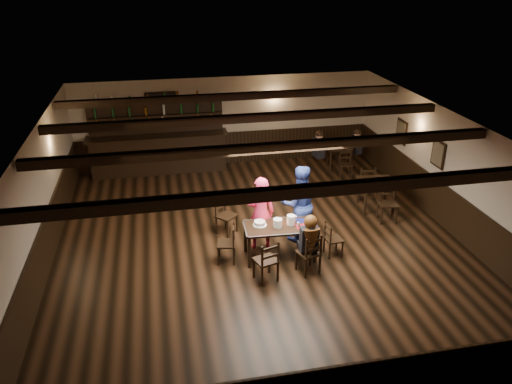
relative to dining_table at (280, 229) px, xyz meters
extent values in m
plane|color=black|center=(-0.30, 0.72, -0.67)|extent=(10.00, 10.00, 0.00)
cube|color=#BAAD9A|center=(-0.30, 5.72, 0.68)|extent=(9.00, 0.02, 2.70)
cube|color=#BAAD9A|center=(-0.30, -4.28, 0.68)|extent=(9.00, 0.02, 2.70)
cube|color=#BAAD9A|center=(-4.80, 0.72, 0.68)|extent=(0.02, 10.00, 2.70)
cube|color=#BAAD9A|center=(4.20, 0.72, 0.68)|extent=(0.02, 10.00, 2.70)
cube|color=silver|center=(-0.30, 0.72, 2.03)|extent=(9.00, 10.00, 0.02)
cube|color=black|center=(-0.30, 5.69, -0.17)|extent=(9.00, 0.04, 1.00)
cube|color=black|center=(-4.77, 0.72, -0.17)|extent=(0.04, 10.00, 1.00)
cube|color=black|center=(4.17, 0.72, -0.17)|extent=(0.04, 10.00, 1.00)
cube|color=black|center=(-2.20, 5.69, 1.18)|extent=(0.90, 0.03, 1.00)
cube|color=black|center=(-2.20, 5.67, 1.18)|extent=(0.80, 0.02, 0.90)
cube|color=black|center=(4.17, 1.22, 0.93)|extent=(0.03, 0.55, 0.65)
cube|color=#72664C|center=(4.15, 1.22, 0.93)|extent=(0.02, 0.45, 0.55)
cube|color=black|center=(4.17, 3.12, 0.88)|extent=(0.03, 0.55, 0.65)
cube|color=#72664C|center=(4.15, 3.12, 0.88)|extent=(0.02, 0.45, 0.55)
cube|color=black|center=(-0.30, -2.28, 1.93)|extent=(8.90, 0.18, 0.18)
cube|color=black|center=(-0.30, -0.28, 1.93)|extent=(8.90, 0.18, 0.18)
cube|color=black|center=(-0.30, 1.72, 1.93)|extent=(8.90, 0.18, 0.18)
cube|color=black|center=(-0.30, 3.72, 1.93)|extent=(8.90, 0.18, 0.18)
cube|color=black|center=(-0.71, -0.28, -0.31)|extent=(0.06, 0.06, 0.71)
cube|color=black|center=(-0.68, 0.36, -0.31)|extent=(0.06, 0.06, 0.71)
cube|color=black|center=(0.68, -0.36, -0.31)|extent=(0.06, 0.06, 0.71)
cube|color=black|center=(0.71, 0.28, -0.31)|extent=(0.06, 0.06, 0.71)
cube|color=black|center=(0.00, 0.00, 0.06)|extent=(1.55, 0.84, 0.04)
cube|color=#A5A8AD|center=(0.02, 0.36, 0.06)|extent=(1.51, 0.11, 0.04)
cube|color=#A5A8AD|center=(-0.02, -0.36, 0.06)|extent=(1.51, 0.11, 0.04)
cube|color=#A5A8AD|center=(0.74, -0.04, 0.06)|extent=(0.07, 0.76, 0.04)
cube|color=#A5A8AD|center=(-0.74, 0.04, 0.06)|extent=(0.07, 0.76, 0.04)
cube|color=black|center=(-0.35, -0.55, -0.45)|extent=(0.04, 0.04, 0.43)
cube|color=black|center=(-0.25, -0.87, -0.45)|extent=(0.04, 0.04, 0.43)
cube|color=black|center=(-0.69, -0.66, -0.45)|extent=(0.04, 0.04, 0.43)
cube|color=black|center=(-0.59, -0.98, -0.45)|extent=(0.04, 0.04, 0.43)
cube|color=black|center=(-0.47, -0.76, -0.22)|extent=(0.51, 0.50, 0.04)
cube|color=black|center=(-0.42, -0.92, 0.00)|extent=(0.41, 0.16, 0.45)
cube|color=black|center=(-0.42, -0.92, -0.04)|extent=(0.35, 0.13, 0.05)
cube|color=black|center=(-0.42, -0.92, 0.14)|extent=(0.35, 0.13, 0.05)
cube|color=black|center=(0.55, -0.45, -0.46)|extent=(0.04, 0.04, 0.42)
cube|color=black|center=(0.65, -0.76, -0.46)|extent=(0.04, 0.04, 0.42)
cube|color=black|center=(0.21, -0.55, -0.46)|extent=(0.04, 0.04, 0.42)
cube|color=black|center=(0.31, -0.87, -0.46)|extent=(0.04, 0.04, 0.42)
cube|color=black|center=(0.43, -0.66, -0.23)|extent=(0.51, 0.50, 0.04)
cube|color=black|center=(0.48, -0.82, -0.01)|extent=(0.40, 0.16, 0.44)
cube|color=black|center=(0.48, -0.82, -0.05)|extent=(0.34, 0.13, 0.05)
cube|color=black|center=(0.48, -0.82, 0.12)|extent=(0.34, 0.13, 0.05)
cube|color=black|center=(-1.26, 0.26, -0.47)|extent=(0.04, 0.04, 0.40)
cube|color=black|center=(-0.95, 0.20, -0.47)|extent=(0.04, 0.04, 0.40)
cube|color=black|center=(-1.32, -0.07, -0.47)|extent=(0.04, 0.04, 0.40)
cube|color=black|center=(-1.01, -0.13, -0.47)|extent=(0.04, 0.04, 0.40)
cube|color=black|center=(-1.14, 0.07, -0.25)|extent=(0.44, 0.45, 0.04)
cube|color=black|center=(-0.98, 0.04, -0.04)|extent=(0.11, 0.39, 0.42)
cube|color=black|center=(-0.98, 0.04, -0.08)|extent=(0.09, 0.33, 0.05)
cube|color=black|center=(-0.98, 0.04, 0.09)|extent=(0.09, 0.33, 0.05)
cube|color=black|center=(1.30, -0.29, -0.48)|extent=(0.03, 0.03, 0.37)
cube|color=black|center=(1.01, -0.31, -0.48)|extent=(0.03, 0.03, 0.37)
cube|color=black|center=(1.28, 0.02, -0.48)|extent=(0.03, 0.03, 0.37)
cube|color=black|center=(0.99, 0.00, -0.48)|extent=(0.03, 0.03, 0.37)
cube|color=black|center=(1.15, -0.15, -0.28)|extent=(0.36, 0.38, 0.03)
cube|color=black|center=(1.00, -0.16, -0.09)|extent=(0.05, 0.36, 0.38)
cube|color=black|center=(1.00, -0.16, -0.13)|extent=(0.04, 0.31, 0.04)
cube|color=black|center=(1.00, -0.16, 0.02)|extent=(0.04, 0.31, 0.04)
cube|color=black|center=(-0.97, 1.02, -0.46)|extent=(0.05, 0.05, 0.42)
cube|color=black|center=(-1.20, 1.26, -0.46)|extent=(0.05, 0.05, 0.42)
cube|color=black|center=(-0.71, 1.26, -0.46)|extent=(0.05, 0.05, 0.42)
cube|color=black|center=(-0.94, 1.50, -0.46)|extent=(0.05, 0.05, 0.42)
cube|color=black|center=(-0.95, 1.26, -0.23)|extent=(0.57, 0.57, 0.04)
cube|color=black|center=(-1.07, 1.38, -0.01)|extent=(0.32, 0.31, 0.44)
cube|color=black|center=(-1.07, 1.38, -0.05)|extent=(0.27, 0.26, 0.05)
cube|color=black|center=(-1.07, 1.38, 0.13)|extent=(0.27, 0.26, 0.05)
imported|color=#FF356E|center=(-0.32, 0.47, 0.17)|extent=(0.64, 0.45, 1.68)
imported|color=navy|center=(0.60, 0.67, 0.23)|extent=(0.91, 0.72, 1.79)
cube|color=black|center=(0.43, -0.53, -0.14)|extent=(0.33, 0.33, 0.14)
cube|color=black|center=(0.43, -0.66, 0.10)|extent=(0.35, 0.21, 0.50)
cylinder|color=black|center=(0.43, -0.66, 0.33)|extent=(0.10, 0.35, 0.35)
sphere|color=#D8A384|center=(0.43, -0.66, 0.48)|extent=(0.22, 0.22, 0.22)
sphere|color=#381F0C|center=(0.43, -0.69, 0.49)|extent=(0.27, 0.27, 0.27)
cone|color=#381F0C|center=(0.43, -0.79, 0.08)|extent=(0.21, 0.21, 0.63)
cylinder|color=white|center=(-0.41, 0.12, 0.09)|extent=(0.29, 0.29, 0.01)
cylinder|color=white|center=(-0.41, 0.12, 0.14)|extent=(0.24, 0.24, 0.08)
cylinder|color=silver|center=(-0.41, 0.12, 0.12)|extent=(0.25, 0.25, 0.04)
cylinder|color=white|center=(-0.06, -0.02, 0.17)|extent=(0.19, 0.19, 0.18)
cylinder|color=white|center=(0.24, 0.03, 0.19)|extent=(0.18, 0.18, 0.21)
cylinder|color=#A5A8AD|center=(0.00, 0.14, 0.10)|extent=(0.04, 0.04, 0.03)
sphere|color=orange|center=(0.00, 0.14, 0.13)|extent=(0.03, 0.03, 0.03)
cylinder|color=silver|center=(0.35, -0.10, 0.14)|extent=(0.04, 0.04, 0.10)
cylinder|color=#A5A8AD|center=(0.38, -0.14, 0.14)|extent=(0.04, 0.04, 0.10)
cylinder|color=silver|center=(0.35, 0.14, 0.15)|extent=(0.08, 0.08, 0.12)
cube|color=maroon|center=(0.47, -0.11, 0.09)|extent=(0.33, 0.24, 0.00)
cube|color=#0E1148|center=(0.52, 0.12, 0.09)|extent=(0.35, 0.30, 0.00)
cube|color=black|center=(-2.37, 5.37, -0.12)|extent=(3.91, 0.60, 1.10)
cube|color=black|center=(-2.37, 5.37, 0.46)|extent=(4.11, 0.70, 0.05)
cube|color=black|center=(-2.37, 5.64, 0.43)|extent=(3.91, 0.10, 2.20)
cube|color=black|center=(-2.37, 5.54, 0.68)|extent=(3.81, 0.22, 0.03)
cube|color=black|center=(-2.37, 5.54, 1.03)|extent=(3.81, 0.22, 0.03)
cube|color=black|center=(-2.37, 5.54, 1.38)|extent=(3.81, 0.22, 0.03)
cube|color=black|center=(2.95, 1.76, 0.06)|extent=(0.97, 0.97, 0.04)
cube|color=black|center=(2.55, 1.47, -0.31)|extent=(0.05, 0.05, 0.71)
cube|color=black|center=(2.65, 2.17, -0.31)|extent=(0.05, 0.05, 0.71)
cube|color=black|center=(3.25, 1.36, -0.31)|extent=(0.05, 0.05, 0.71)
cube|color=black|center=(3.35, 2.06, -0.31)|extent=(0.05, 0.05, 0.71)
cube|color=black|center=(2.95, 4.47, 0.06)|extent=(0.85, 0.85, 0.04)
cube|color=black|center=(2.60, 4.23, -0.31)|extent=(0.05, 0.05, 0.71)
cube|color=black|center=(2.70, 4.83, -0.31)|extent=(0.05, 0.05, 0.71)
cube|color=black|center=(3.19, 4.12, -0.31)|extent=(0.05, 0.05, 0.71)
cube|color=black|center=(3.30, 4.72, -0.31)|extent=(0.05, 0.05, 0.71)
cube|color=black|center=(2.28, 4.45, 0.09)|extent=(0.28, 0.42, 0.57)
sphere|color=#D8A384|center=(2.28, 4.45, 0.47)|extent=(0.22, 0.22, 0.22)
sphere|color=black|center=(2.28, 4.45, 0.50)|extent=(0.23, 0.23, 0.23)
cube|color=black|center=(3.51, 4.55, 0.07)|extent=(0.27, 0.39, 0.52)
sphere|color=#D8A384|center=(3.51, 4.55, 0.42)|extent=(0.20, 0.20, 0.20)
sphere|color=black|center=(3.51, 4.55, 0.45)|extent=(0.21, 0.21, 0.21)
camera|label=1|loc=(-2.32, -8.86, 5.09)|focal=35.00mm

